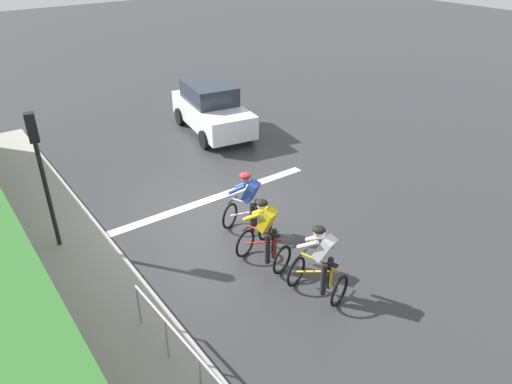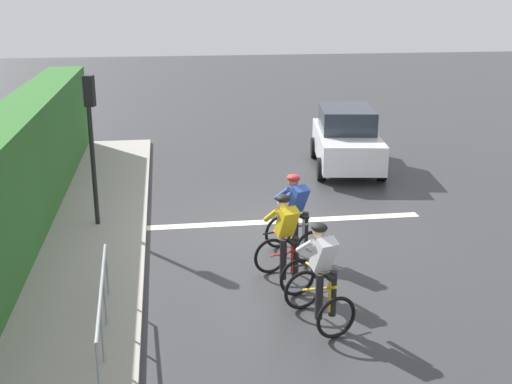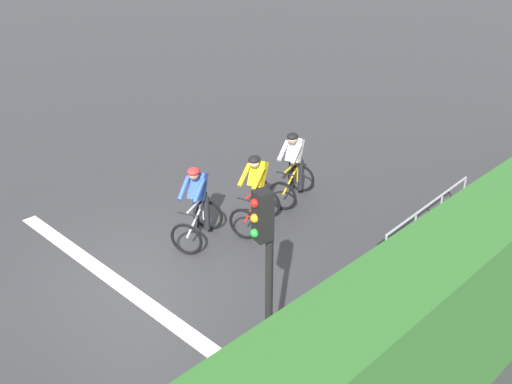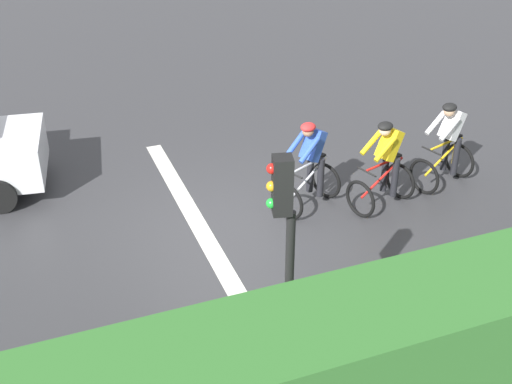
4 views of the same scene
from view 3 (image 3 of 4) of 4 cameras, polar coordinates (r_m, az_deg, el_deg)
name	(u,v)px [view 3 (image 3 of 4)]	position (r m, az deg, el deg)	size (l,w,h in m)	color
ground_plane	(138,276)	(11.54, -11.08, -7.77)	(80.00, 80.00, 0.00)	#333335
sidewalk_kerb	(389,326)	(10.32, 12.47, -12.24)	(2.80, 21.62, 0.12)	#9E998E
stone_wall_low	(441,340)	(9.86, 17.08, -13.19)	(0.44, 21.62, 0.63)	gray
hedge_wall	(471,294)	(9.16, 19.58, -9.06)	(1.10, 21.62, 2.65)	#2D6628
road_marking_stop_line	(120,284)	(11.37, -12.68, -8.51)	(7.00, 0.30, 0.01)	silver
cyclist_lead	(293,168)	(13.63, 3.53, 2.30)	(0.97, 1.23, 1.66)	black
cyclist_second	(256,193)	(12.48, 0.04, -0.08)	(0.97, 1.23, 1.66)	black
cyclist_mid	(197,206)	(12.04, -5.55, -1.30)	(1.07, 1.27, 1.66)	black
traffic_light_near_crossing	(265,271)	(7.52, 0.87, -7.48)	(0.24, 0.31, 3.34)	black
pedestrian_railing_kerbside	(428,214)	(12.21, 15.95, -2.01)	(0.19, 3.20, 1.03)	#999EA3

